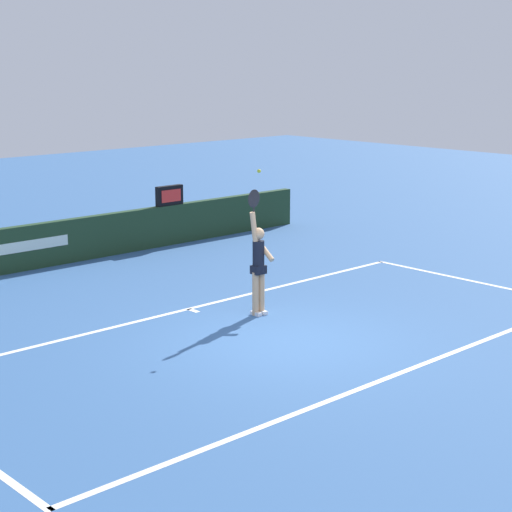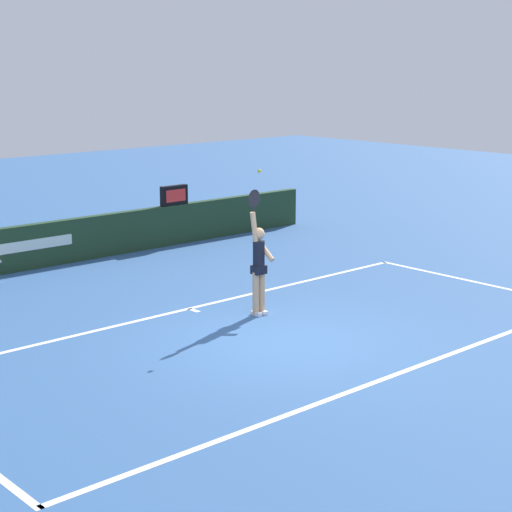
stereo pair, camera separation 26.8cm
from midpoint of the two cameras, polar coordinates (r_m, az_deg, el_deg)
ground_plane at (r=15.01m, az=2.47°, el=-5.65°), size 60.00×60.00×0.00m
court_lines at (r=15.17m, az=1.87°, el=-5.45°), size 12.01×5.14×0.00m
back_wall at (r=20.99m, az=-12.65°, el=0.86°), size 15.70×0.22×1.05m
speed_display at (r=22.72m, az=-5.09°, el=4.01°), size 0.79×0.17×0.51m
tennis_player at (r=16.29m, az=0.65°, el=-0.48°), size 0.45×0.47×2.44m
tennis_ball at (r=15.75m, az=0.70°, el=5.62°), size 0.07×0.07×0.07m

